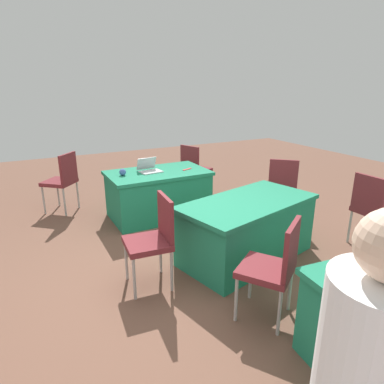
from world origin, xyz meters
The scene contains 12 objects.
ground_plane centered at (0.00, 0.00, 0.00)m, with size 14.40×14.40×0.00m, color brown.
table_foreground centered at (-0.40, -1.70, 0.37)m, with size 1.53×0.92×0.73m.
table_mid_right centered at (-0.84, 0.03, 0.37)m, with size 1.82×1.21×0.73m.
chair_near_front centered at (-0.37, 1.06, 0.54)m, with size 0.61×0.61×0.95m.
chair_tucked_left centered at (-2.41, 0.53, 0.55)m, with size 0.44×0.44×0.96m.
chair_tucked_right centered at (0.35, 0.07, 0.55)m, with size 0.48×0.48×0.96m.
chair_aisle centered at (-1.41, -2.40, 0.54)m, with size 0.57×0.57×0.95m.
chair_by_pillar centered at (-2.08, -0.76, 0.55)m, with size 0.62×0.62×0.96m.
chair_back_row centered at (0.89, -2.59, 0.57)m, with size 0.62×0.62×0.98m.
laptop_silver centered at (-0.29, -1.76, 0.77)m, with size 0.35×0.33×0.21m.
yarn_ball centered at (0.14, -1.72, 0.78)m, with size 0.10×0.10×0.10m, color #3F5999.
scissors_red centered at (-0.87, -1.61, 0.73)m, with size 0.18×0.04×0.01m, color red.
Camera 1 is at (1.43, 2.99, 2.02)m, focal length 31.40 mm.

